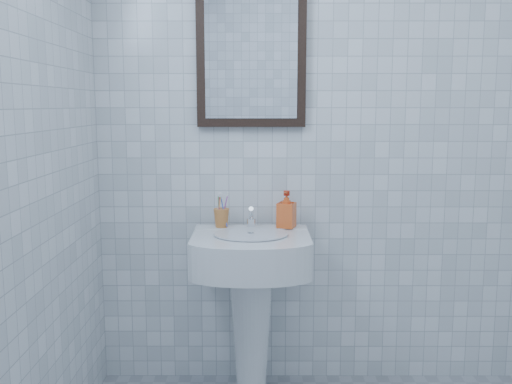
{
  "coord_description": "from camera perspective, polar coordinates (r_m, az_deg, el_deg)",
  "views": [
    {
      "loc": [
        -0.35,
        -1.48,
        1.34
      ],
      "look_at": [
        -0.35,
        0.86,
        0.98
      ],
      "focal_mm": 40.0,
      "sensor_mm": 36.0,
      "label": 1
    }
  ],
  "objects": [
    {
      "name": "washbasin",
      "position": [
        2.59,
        -0.5,
        -9.52
      ],
      "size": [
        0.51,
        0.38,
        0.79
      ],
      "color": "white",
      "rests_on": "ground"
    },
    {
      "name": "wall_back",
      "position": [
        2.7,
        7.54,
        6.7
      ],
      "size": [
        2.2,
        0.02,
        2.5
      ],
      "primitive_type": "cube",
      "color": "white",
      "rests_on": "ground"
    },
    {
      "name": "toothbrush_cup",
      "position": [
        2.62,
        -3.48,
        -2.6
      ],
      "size": [
        0.09,
        0.09,
        0.09
      ],
      "primitive_type": null,
      "rotation": [
        0.0,
        0.0,
        0.38
      ],
      "color": "#CA7636",
      "rests_on": "washbasin"
    },
    {
      "name": "soap_dispenser",
      "position": [
        2.61,
        3.07,
        -1.72
      ],
      "size": [
        0.1,
        0.1,
        0.17
      ],
      "primitive_type": "imported",
      "rotation": [
        0.0,
        0.0,
        -0.34
      ],
      "color": "red",
      "rests_on": "washbasin"
    },
    {
      "name": "faucet",
      "position": [
        2.61,
        -0.48,
        -2.7
      ],
      "size": [
        0.04,
        0.09,
        0.11
      ],
      "color": "silver",
      "rests_on": "washbasin"
    },
    {
      "name": "wall_mirror",
      "position": [
        2.67,
        -0.48,
        13.2
      ],
      "size": [
        0.5,
        0.04,
        0.62
      ],
      "color": "black",
      "rests_on": "wall_back"
    }
  ]
}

